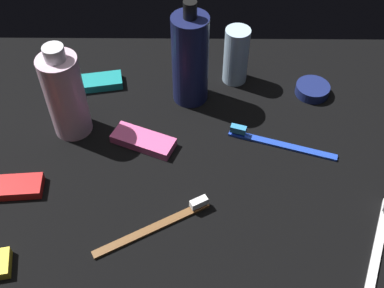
% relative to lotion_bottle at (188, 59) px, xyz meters
% --- Properties ---
extents(ground_plane, '(0.84, 0.64, 0.01)m').
position_rel_lotion_bottle_xyz_m(ground_plane, '(0.01, -0.14, -0.09)').
color(ground_plane, black).
extents(lotion_bottle, '(0.06, 0.06, 0.19)m').
position_rel_lotion_bottle_xyz_m(lotion_bottle, '(0.00, 0.00, 0.00)').
color(lotion_bottle, '#181E4B').
rests_on(lotion_bottle, ground_plane).
extents(bodywash_bottle, '(0.06, 0.06, 0.17)m').
position_rel_lotion_bottle_xyz_m(bodywash_bottle, '(-0.20, -0.08, -0.01)').
color(bodywash_bottle, silver).
rests_on(bodywash_bottle, ground_plane).
extents(deodorant_stick, '(0.04, 0.04, 0.11)m').
position_rel_lotion_bottle_xyz_m(deodorant_stick, '(0.08, 0.05, -0.03)').
color(deodorant_stick, silver).
rests_on(deodorant_stick, ground_plane).
extents(toothbrush_blue, '(0.17, 0.07, 0.02)m').
position_rel_lotion_bottle_xyz_m(toothbrush_blue, '(0.14, -0.12, -0.08)').
color(toothbrush_blue, blue).
rests_on(toothbrush_blue, ground_plane).
extents(toothbrush_brown, '(0.16, 0.10, 0.02)m').
position_rel_lotion_bottle_xyz_m(toothbrush_brown, '(-0.04, -0.27, -0.08)').
color(toothbrush_brown, brown).
rests_on(toothbrush_brown, ground_plane).
extents(toothbrush_white, '(0.08, 0.17, 0.02)m').
position_rel_lotion_bottle_xyz_m(toothbrush_white, '(0.26, -0.30, -0.08)').
color(toothbrush_white, white).
rests_on(toothbrush_white, ground_plane).
extents(snack_bar_red, '(0.11, 0.05, 0.01)m').
position_rel_lotion_bottle_xyz_m(snack_bar_red, '(-0.27, -0.21, -0.08)').
color(snack_bar_red, red).
rests_on(snack_bar_red, ground_plane).
extents(snack_bar_pink, '(0.11, 0.08, 0.01)m').
position_rel_lotion_bottle_xyz_m(snack_bar_pink, '(-0.08, -0.12, -0.08)').
color(snack_bar_pink, '#E55999').
rests_on(snack_bar_pink, ground_plane).
extents(snack_bar_teal, '(0.11, 0.06, 0.01)m').
position_rel_lotion_bottle_xyz_m(snack_bar_teal, '(-0.18, 0.03, -0.08)').
color(snack_bar_teal, teal).
rests_on(snack_bar_teal, ground_plane).
extents(cream_tin_left, '(0.06, 0.06, 0.02)m').
position_rel_lotion_bottle_xyz_m(cream_tin_left, '(0.22, 0.01, -0.08)').
color(cream_tin_left, navy).
rests_on(cream_tin_left, ground_plane).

